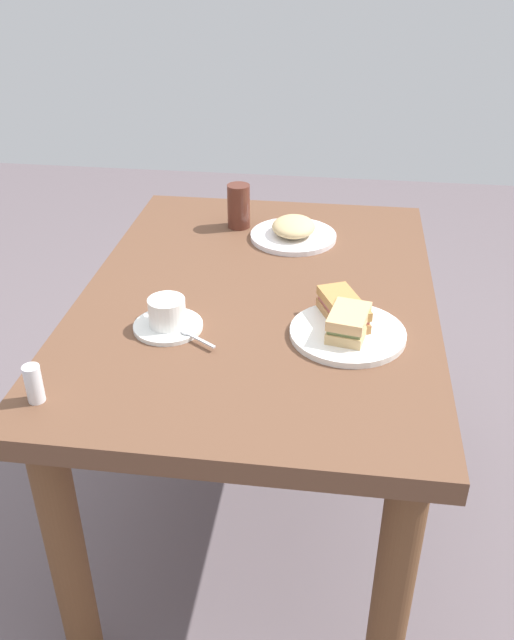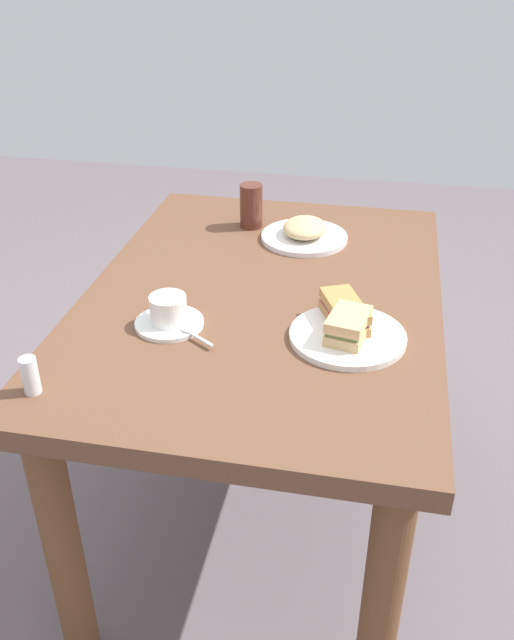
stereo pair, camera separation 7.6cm
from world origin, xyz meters
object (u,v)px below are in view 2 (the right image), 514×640
sandwich_back (344,312)px  spoon (192,333)px  sandwich_plate (348,336)px  salt_shaker (30,376)px  dining_table (263,336)px  drinking_glass (251,206)px  side_plate (304,237)px  sandwich_front (348,326)px  coffee_saucer (169,323)px  coffee_cup (168,308)px

sandwich_back → spoon: (-0.11, 0.31, -0.03)m
sandwich_plate → salt_shaker: bearing=118.0°
dining_table → drinking_glass: size_ratio=9.48×
dining_table → side_plate: bearing=-10.0°
dining_table → drinking_glass: (0.38, 0.11, 0.19)m
sandwich_back → salt_shaker: (-0.34, 0.55, -0.00)m
sandwich_plate → side_plate: (0.49, 0.16, 0.00)m
salt_shaker → drinking_glass: size_ratio=0.61×
sandwich_plate → salt_shaker: size_ratio=3.27×
sandwich_front → sandwich_back: 0.06m
sandwich_front → coffee_saucer: sandwich_front is taller
sandwich_front → coffee_saucer: bearing=90.7°
sandwich_front → sandwich_back: bearing=12.0°
sandwich_plate → sandwich_front: 0.04m
salt_shaker → sandwich_front: bearing=-63.2°
sandwich_plate → coffee_saucer: bearing=92.8°
drinking_glass → salt_shaker: bearing=164.0°
sandwich_front → coffee_cup: size_ratio=1.28×
sandwich_plate → salt_shaker: 0.64m
sandwich_front → salt_shaker: (-0.28, 0.56, -0.00)m
sandwich_back → side_plate: sandwich_back is taller
coffee_cup → drinking_glass: 0.57m
sandwich_back → drinking_glass: 0.59m
drinking_glass → coffee_cup: bearing=173.3°
coffee_cup → drinking_glass: drinking_glass is taller
dining_table → coffee_saucer: size_ratio=7.81×
spoon → side_plate: bearing=-16.8°
dining_table → coffee_saucer: coffee_saucer is taller
sandwich_front → salt_shaker: 0.63m
sandwich_plate → side_plate: 0.51m
coffee_cup → side_plate: 0.55m
dining_table → sandwich_front: size_ratio=9.57×
dining_table → coffee_cup: coffee_cup is taller
coffee_saucer → salt_shaker: 0.33m
sandwich_front → coffee_cup: bearing=90.5°
sandwich_plate → salt_shaker: salt_shaker is taller
spoon → side_plate: spoon is taller
coffee_cup → side_plate: size_ratio=0.41×
spoon → side_plate: 0.57m
dining_table → sandwich_plate: size_ratio=4.77×
salt_shaker → drinking_glass: drinking_glass is taller
sandwich_back → salt_shaker: salt_shaker is taller
coffee_saucer → coffee_cup: 0.04m
side_plate → sandwich_front: bearing=-162.4°
sandwich_front → spoon: bearing=98.3°
sandwich_back → salt_shaker: bearing=122.0°
salt_shaker → dining_table: bearing=-36.5°
coffee_cup → side_plate: bearing=-24.4°
coffee_cup → dining_table: bearing=-42.3°
sandwich_front → drinking_glass: size_ratio=0.99×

